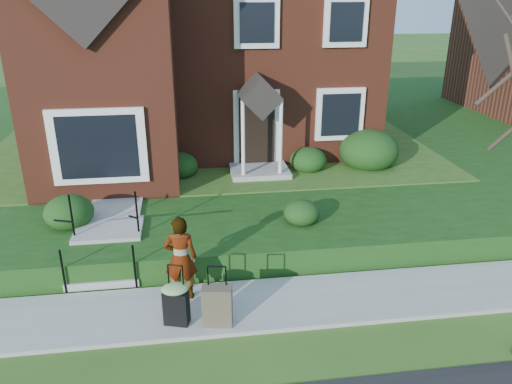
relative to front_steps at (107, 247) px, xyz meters
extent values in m
plane|color=#2D5119|center=(2.50, -1.84, -0.47)|extent=(120.00, 120.00, 0.00)
cube|color=#9E9B93|center=(2.50, -1.84, -0.43)|extent=(60.00, 1.60, 0.08)
cube|color=#1A3D10|center=(6.50, 9.06, -0.17)|extent=(44.00, 20.00, 0.60)
cube|color=#9E9B93|center=(0.00, 3.16, 0.16)|extent=(1.20, 6.00, 0.06)
cube|color=maroon|center=(2.50, 8.16, 2.83)|extent=(10.00, 8.00, 5.40)
cube|color=maroon|center=(-0.30, 3.36, 2.83)|extent=(3.60, 2.40, 5.40)
cube|color=white|center=(-0.30, 2.21, 1.53)|extent=(2.20, 0.30, 1.80)
cube|color=black|center=(3.70, 4.10, 1.18)|extent=(1.00, 0.12, 2.10)
cube|color=black|center=(6.10, 4.11, 1.63)|extent=(1.40, 0.10, 1.50)
cube|color=#9E9B93|center=(0.00, -0.84, -0.32)|extent=(1.40, 0.30, 0.15)
cube|color=#9E9B93|center=(0.00, -0.54, -0.17)|extent=(1.40, 0.30, 0.15)
cube|color=#9E9B93|center=(0.00, -0.24, -0.02)|extent=(1.40, 0.30, 0.15)
cube|color=#9E9B93|center=(0.00, 0.06, 0.13)|extent=(1.40, 0.30, 0.15)
cube|color=#9E9B93|center=(0.00, 0.61, 0.13)|extent=(1.40, 0.80, 0.15)
cylinder|color=black|center=(-0.65, -0.99, 0.06)|extent=(0.04, 0.04, 0.90)
cylinder|color=black|center=(-0.65, 0.21, 0.66)|extent=(0.04, 0.04, 0.90)
cylinder|color=black|center=(0.65, -0.99, 0.06)|extent=(0.04, 0.04, 0.90)
cylinder|color=black|center=(0.65, 0.21, 0.66)|extent=(0.04, 0.04, 0.90)
ellipsoid|color=black|center=(-1.71, 3.34, 0.58)|extent=(1.31, 1.31, 0.92)
ellipsoid|color=black|center=(1.48, 3.75, 0.50)|extent=(1.06, 1.06, 0.74)
ellipsoid|color=black|center=(5.13, 3.74, 0.49)|extent=(1.05, 1.05, 0.73)
ellipsoid|color=black|center=(6.95, 3.84, 0.72)|extent=(1.71, 1.71, 1.20)
ellipsoid|color=black|center=(-0.88, 0.93, 0.50)|extent=(1.06, 1.06, 0.74)
ellipsoid|color=black|center=(4.18, 0.36, 0.40)|extent=(0.80, 0.80, 0.56)
imported|color=#999999|center=(1.53, -1.44, 0.42)|extent=(0.63, 0.44, 1.63)
cube|color=black|center=(1.43, -2.23, -0.08)|extent=(0.46, 0.34, 0.62)
cylinder|color=black|center=(1.43, -2.23, 0.69)|extent=(0.25, 0.10, 0.03)
cylinder|color=black|center=(1.31, -2.23, 0.46)|extent=(0.02, 0.02, 0.47)
cylinder|color=black|center=(1.56, -2.23, 0.46)|extent=(0.02, 0.02, 0.47)
cylinder|color=black|center=(1.29, -2.23, -0.36)|extent=(0.06, 0.07, 0.06)
cylinder|color=black|center=(1.58, -2.23, -0.36)|extent=(0.06, 0.07, 0.06)
ellipsoid|color=#7FB165|center=(1.43, -2.23, 0.30)|extent=(0.55, 0.49, 0.15)
cube|color=brown|center=(2.12, -2.35, -0.04)|extent=(0.54, 0.36, 0.72)
cylinder|color=black|center=(2.12, -2.35, 0.67)|extent=(0.30, 0.08, 0.03)
cylinder|color=black|center=(1.97, -2.35, 0.50)|extent=(0.02, 0.02, 0.35)
cylinder|color=black|center=(2.27, -2.35, 0.50)|extent=(0.02, 0.02, 0.35)
cylinder|color=black|center=(1.95, -2.35, -0.36)|extent=(0.05, 0.07, 0.06)
cylinder|color=black|center=(2.30, -2.35, -0.36)|extent=(0.05, 0.07, 0.06)
camera|label=1|loc=(1.79, -9.43, 4.88)|focal=35.00mm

